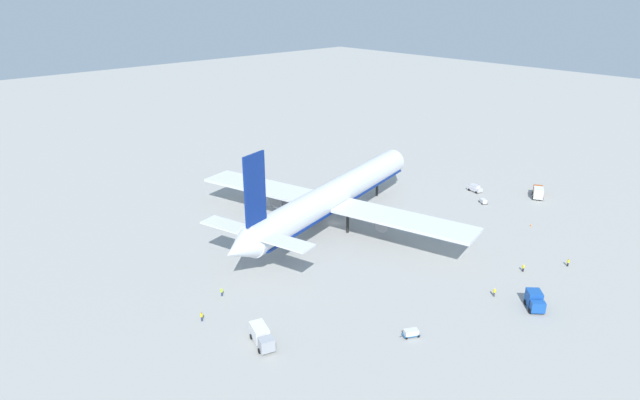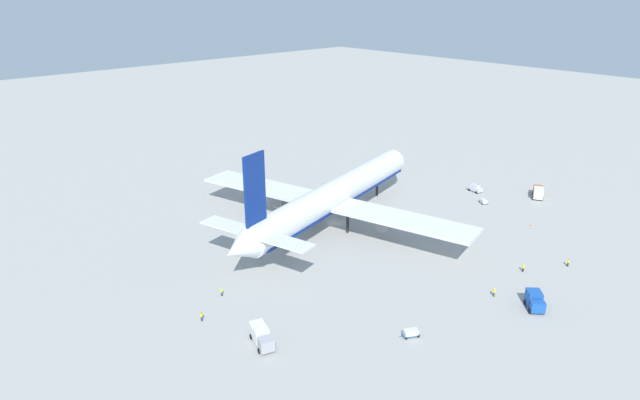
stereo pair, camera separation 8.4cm
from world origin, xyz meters
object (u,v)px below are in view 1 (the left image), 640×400
at_px(ground_worker_3, 202,317).
at_px(ground_worker_4, 568,263).
at_px(service_van, 475,188).
at_px(traffic_cone_0, 531,225).
at_px(service_truck_2, 262,336).
at_px(ground_worker_0, 494,292).
at_px(airliner, 332,196).
at_px(ground_worker_2, 523,268).
at_px(service_truck_0, 535,300).
at_px(traffic_cone_1, 383,168).
at_px(baggage_cart_0, 411,333).
at_px(service_truck_1, 538,192).
at_px(ground_worker_1, 222,292).
at_px(baggage_cart_1, 483,201).

distance_m(ground_worker_3, ground_worker_4, 75.62).
relative_size(service_van, traffic_cone_0, 7.91).
relative_size(service_truck_2, ground_worker_0, 3.92).
relative_size(airliner, ground_worker_2, 45.10).
relative_size(service_truck_2, ground_worker_4, 4.14).
relative_size(service_truck_0, traffic_cone_0, 9.21).
xyz_separation_m(service_truck_2, traffic_cone_1, (84.94, 47.59, -1.26)).
bearing_deg(baggage_cart_0, ground_worker_4, -8.88).
bearing_deg(traffic_cone_1, ground_worker_4, -107.10).
bearing_deg(service_truck_1, service_truck_0, -153.66).
xyz_separation_m(service_truck_2, ground_worker_4, (63.47, -22.22, -0.68)).
bearing_deg(airliner, ground_worker_1, -165.70).
relative_size(baggage_cart_0, ground_worker_0, 1.90).
bearing_deg(baggage_cart_0, service_truck_1, 12.31).
distance_m(ground_worker_4, traffic_cone_0, 20.71).
relative_size(airliner, baggage_cart_0, 22.37).
xyz_separation_m(service_truck_2, baggage_cart_1, (82.07, 9.42, -0.88)).
height_order(ground_worker_2, ground_worker_4, ground_worker_4).
xyz_separation_m(airliner, ground_worker_1, (-38.62, -9.84, -6.61)).
xyz_separation_m(baggage_cart_1, traffic_cone_0, (-4.79, -16.22, -0.38)).
height_order(service_truck_0, ground_worker_0, service_truck_0).
height_order(ground_worker_0, ground_worker_4, ground_worker_0).
height_order(ground_worker_3, traffic_cone_1, ground_worker_3).
height_order(ground_worker_1, traffic_cone_1, ground_worker_1).
distance_m(airliner, traffic_cone_0, 49.29).
bearing_deg(service_truck_2, ground_worker_4, -19.29).
bearing_deg(baggage_cart_1, ground_worker_3, 177.98).
relative_size(ground_worker_0, ground_worker_3, 1.01).
distance_m(service_truck_0, service_truck_2, 49.83).
height_order(service_truck_2, traffic_cone_0, service_truck_2).
bearing_deg(traffic_cone_1, service_truck_2, -150.74).
bearing_deg(traffic_cone_0, ground_worker_1, 162.00).
relative_size(airliner, service_truck_0, 14.99).
height_order(airliner, ground_worker_3, airliner).
height_order(airliner, traffic_cone_0, airliner).
xyz_separation_m(airliner, service_van, (46.30, -10.90, -6.44)).
bearing_deg(ground_worker_0, baggage_cart_1, 34.02).
distance_m(ground_worker_0, ground_worker_3, 54.41).
xyz_separation_m(baggage_cart_0, ground_worker_4, (43.80, -6.84, 0.18)).
relative_size(ground_worker_0, ground_worker_1, 1.06).
bearing_deg(baggage_cart_1, traffic_cone_1, 85.70).
height_order(ground_worker_0, ground_worker_2, ground_worker_0).
bearing_deg(airliner, ground_worker_3, -162.39).
relative_size(ground_worker_1, ground_worker_4, 1.00).
bearing_deg(ground_worker_0, baggage_cart_0, 172.75).
bearing_deg(ground_worker_0, traffic_cone_1, 56.40).
height_order(baggage_cart_1, traffic_cone_1, baggage_cart_1).
bearing_deg(ground_worker_1, service_van, -0.71).
xyz_separation_m(ground_worker_4, traffic_cone_0, (13.82, 15.41, -0.58)).
bearing_deg(baggage_cart_0, ground_worker_1, 116.38).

